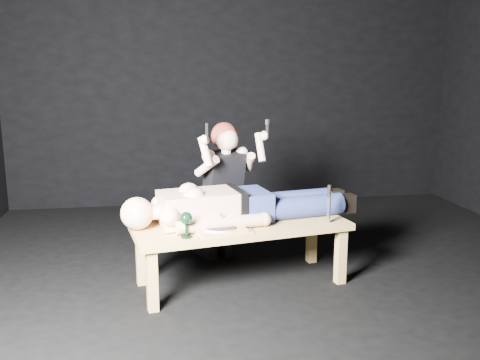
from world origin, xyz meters
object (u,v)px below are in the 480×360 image
at_px(lying_man, 244,200).
at_px(serving_tray, 218,230).
at_px(carving_knife, 329,204).
at_px(kneeling_woman, 220,190).
at_px(goblet, 186,225).
at_px(table, 241,254).

xyz_separation_m(lying_man, serving_tray, (-0.21, -0.25, -0.13)).
bearing_deg(serving_tray, carving_knife, 6.04).
relative_size(kneeling_woman, goblet, 6.74).
distance_m(table, serving_tray, 0.33).
bearing_deg(table, serving_tray, -149.06).
distance_m(lying_man, goblet, 0.56).
distance_m(table, goblet, 0.57).
relative_size(table, kneeling_woman, 1.30).
distance_m(serving_tray, goblet, 0.25).
height_order(table, serving_tray, serving_tray).
xyz_separation_m(serving_tray, goblet, (-0.22, -0.10, 0.08)).
xyz_separation_m(lying_man, goblet, (-0.43, -0.35, -0.06)).
bearing_deg(carving_knife, table, 162.36).
bearing_deg(lying_man, serving_tray, -140.72).
height_order(lying_man, carving_knife, lying_man).
bearing_deg(serving_tray, table, 41.62).
height_order(serving_tray, carving_knife, carving_knife).
bearing_deg(carving_knife, lying_man, 153.26).
height_order(lying_man, serving_tray, lying_man).
relative_size(lying_man, goblet, 9.39).
relative_size(lying_man, kneeling_woman, 1.39).
bearing_deg(serving_tray, kneeling_woman, 82.60).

